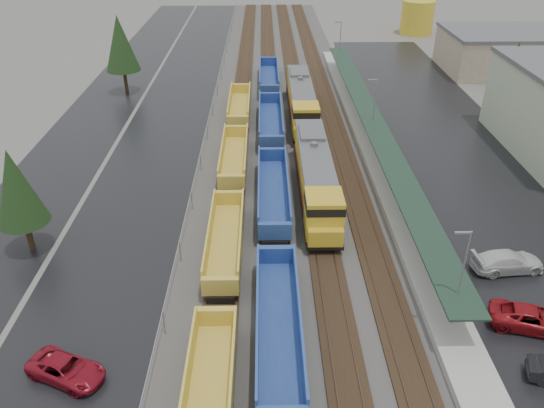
{
  "coord_description": "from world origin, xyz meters",
  "views": [
    {
      "loc": [
        -2.83,
        -6.16,
        25.36
      ],
      "look_at": [
        -2.18,
        33.63,
        2.0
      ],
      "focal_mm": 35.0,
      "sensor_mm": 36.0,
      "label": 1
    }
  ],
  "objects_px": {
    "well_string_yellow": "(219,305)",
    "parked_car_east_c": "(508,262)",
    "well_string_blue": "(275,247)",
    "parked_car_west_c": "(66,369)",
    "locomotive_lead": "(316,177)",
    "locomotive_trail": "(301,101)",
    "parked_car_east_b": "(532,319)",
    "storage_tank": "(417,17)"
  },
  "relations": [
    {
      "from": "parked_car_east_b",
      "to": "locomotive_trail",
      "type": "bearing_deg",
      "value": 35.31
    },
    {
      "from": "storage_tank",
      "to": "parked_car_east_c",
      "type": "bearing_deg",
      "value": -99.21
    },
    {
      "from": "locomotive_lead",
      "to": "well_string_yellow",
      "type": "distance_m",
      "value": 18.25
    },
    {
      "from": "locomotive_trail",
      "to": "storage_tank",
      "type": "relative_size",
      "value": 3.08
    },
    {
      "from": "locomotive_trail",
      "to": "storage_tank",
      "type": "height_order",
      "value": "storage_tank"
    },
    {
      "from": "locomotive_lead",
      "to": "parked_car_west_c",
      "type": "xyz_separation_m",
      "value": [
        -16.84,
        -21.39,
        -1.76
      ]
    },
    {
      "from": "storage_tank",
      "to": "parked_car_east_b",
      "type": "relative_size",
      "value": 1.21
    },
    {
      "from": "well_string_yellow",
      "to": "locomotive_lead",
      "type": "bearing_deg",
      "value": 63.93
    },
    {
      "from": "well_string_blue",
      "to": "parked_car_east_b",
      "type": "bearing_deg",
      "value": -25.03
    },
    {
      "from": "well_string_yellow",
      "to": "parked_car_west_c",
      "type": "relative_size",
      "value": 18.61
    },
    {
      "from": "well_string_yellow",
      "to": "parked_car_east_c",
      "type": "distance_m",
      "value": 22.54
    },
    {
      "from": "well_string_blue",
      "to": "parked_car_east_c",
      "type": "bearing_deg",
      "value": -5.29
    },
    {
      "from": "locomotive_lead",
      "to": "locomotive_trail",
      "type": "relative_size",
      "value": 1.0
    },
    {
      "from": "parked_car_east_b",
      "to": "parked_car_east_c",
      "type": "relative_size",
      "value": 0.99
    },
    {
      "from": "well_string_yellow",
      "to": "parked_car_east_c",
      "type": "bearing_deg",
      "value": 13.07
    },
    {
      "from": "well_string_yellow",
      "to": "well_string_blue",
      "type": "bearing_deg",
      "value": 59.37
    },
    {
      "from": "locomotive_lead",
      "to": "well_string_blue",
      "type": "relative_size",
      "value": 0.19
    },
    {
      "from": "locomotive_lead",
      "to": "locomotive_trail",
      "type": "bearing_deg",
      "value": 90.0
    },
    {
      "from": "locomotive_lead",
      "to": "well_string_blue",
      "type": "height_order",
      "value": "locomotive_lead"
    },
    {
      "from": "parked_car_west_c",
      "to": "parked_car_east_c",
      "type": "height_order",
      "value": "parked_car_east_c"
    },
    {
      "from": "locomotive_lead",
      "to": "parked_car_east_c",
      "type": "relative_size",
      "value": 3.66
    },
    {
      "from": "locomotive_lead",
      "to": "storage_tank",
      "type": "height_order",
      "value": "storage_tank"
    },
    {
      "from": "well_string_yellow",
      "to": "parked_car_west_c",
      "type": "xyz_separation_m",
      "value": [
        -8.84,
        -5.04,
        -0.5
      ]
    },
    {
      "from": "well_string_blue",
      "to": "storage_tank",
      "type": "bearing_deg",
      "value": 68.52
    },
    {
      "from": "parked_car_east_b",
      "to": "parked_car_east_c",
      "type": "height_order",
      "value": "parked_car_east_c"
    },
    {
      "from": "well_string_blue",
      "to": "parked_car_west_c",
      "type": "height_order",
      "value": "well_string_blue"
    },
    {
      "from": "locomotive_lead",
      "to": "storage_tank",
      "type": "bearing_deg",
      "value": 68.69
    },
    {
      "from": "storage_tank",
      "to": "parked_car_east_c",
      "type": "xyz_separation_m",
      "value": [
        -13.03,
        -80.41,
        -2.49
      ]
    },
    {
      "from": "storage_tank",
      "to": "parked_car_east_b",
      "type": "height_order",
      "value": "storage_tank"
    },
    {
      "from": "parked_car_east_b",
      "to": "well_string_yellow",
      "type": "bearing_deg",
      "value": 103.36
    },
    {
      "from": "well_string_yellow",
      "to": "parked_car_east_b",
      "type": "bearing_deg",
      "value": -3.26
    },
    {
      "from": "well_string_blue",
      "to": "parked_car_east_b",
      "type": "relative_size",
      "value": 19.2
    },
    {
      "from": "locomotive_trail",
      "to": "parked_car_east_b",
      "type": "bearing_deg",
      "value": -71.31
    },
    {
      "from": "locomotive_trail",
      "to": "well_string_blue",
      "type": "relative_size",
      "value": 0.19
    },
    {
      "from": "parked_car_east_b",
      "to": "parked_car_west_c",
      "type": "bearing_deg",
      "value": 113.95
    },
    {
      "from": "storage_tank",
      "to": "well_string_blue",
      "type": "bearing_deg",
      "value": -111.48
    },
    {
      "from": "well_string_yellow",
      "to": "storage_tank",
      "type": "height_order",
      "value": "storage_tank"
    },
    {
      "from": "locomotive_lead",
      "to": "well_string_blue",
      "type": "xyz_separation_m",
      "value": [
        -4.0,
        -9.6,
        -1.21
      ]
    },
    {
      "from": "parked_car_west_c",
      "to": "parked_car_east_b",
      "type": "bearing_deg",
      "value": -58.64
    },
    {
      "from": "well_string_yellow",
      "to": "parked_car_east_c",
      "type": "height_order",
      "value": "well_string_yellow"
    },
    {
      "from": "locomotive_lead",
      "to": "parked_car_east_b",
      "type": "height_order",
      "value": "locomotive_lead"
    },
    {
      "from": "well_string_yellow",
      "to": "parked_car_east_b",
      "type": "distance_m",
      "value": 21.08
    }
  ]
}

